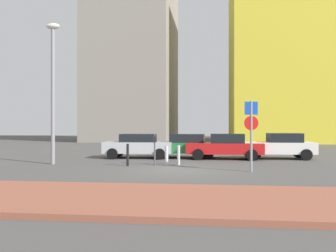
% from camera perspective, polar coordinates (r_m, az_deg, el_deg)
% --- Properties ---
extents(ground_plane, '(120.00, 120.00, 0.00)m').
position_cam_1_polar(ground_plane, '(15.86, 1.24, -6.98)').
color(ground_plane, '#4C4947').
extents(sidewalk_brick, '(40.00, 4.07, 0.14)m').
position_cam_1_polar(sidewalk_brick, '(9.25, -2.91, -11.50)').
color(sidewalk_brick, '#93513D').
rests_on(sidewalk_brick, ground).
extents(parked_car_silver, '(4.15, 2.20, 1.46)m').
position_cam_1_polar(parked_car_silver, '(21.86, -4.72, -3.07)').
color(parked_car_silver, '#B7BABF').
rests_on(parked_car_silver, ground).
extents(parked_car_green, '(4.30, 2.04, 1.45)m').
position_cam_1_polar(parked_car_green, '(22.01, 2.80, -3.09)').
color(parked_car_green, '#237238').
rests_on(parked_car_green, ground).
extents(parked_car_red, '(4.44, 2.04, 1.48)m').
position_cam_1_polar(parked_car_red, '(21.36, 9.04, -3.17)').
color(parked_car_red, red).
rests_on(parked_car_red, ground).
extents(parked_car_white, '(4.21, 1.99, 1.52)m').
position_cam_1_polar(parked_car_white, '(22.19, 17.19, -3.01)').
color(parked_car_white, white).
rests_on(parked_car_white, ground).
extents(parking_sign_post, '(0.60, 0.13, 2.98)m').
position_cam_1_polar(parking_sign_post, '(15.50, 13.05, -0.19)').
color(parking_sign_post, gray).
rests_on(parking_sign_post, ground).
extents(parking_meter, '(0.18, 0.14, 1.43)m').
position_cam_1_polar(parking_meter, '(17.75, -2.12, -3.26)').
color(parking_meter, '#4C4C51').
rests_on(parking_meter, ground).
extents(street_lamp, '(0.70, 0.36, 7.16)m').
position_cam_1_polar(street_lamp, '(19.29, -17.77, 6.75)').
color(street_lamp, gray).
rests_on(street_lamp, ground).
extents(traffic_bollard_near, '(0.15, 0.15, 0.97)m').
position_cam_1_polar(traffic_bollard_near, '(17.95, 1.69, -4.62)').
color(traffic_bollard_near, '#B7B7BC').
rests_on(traffic_bollard_near, ground).
extents(traffic_bollard_mid, '(0.12, 0.12, 1.07)m').
position_cam_1_polar(traffic_bollard_mid, '(17.52, -6.41, -4.58)').
color(traffic_bollard_mid, black).
rests_on(traffic_bollard_mid, ground).
extents(traffic_bollard_far, '(0.17, 0.17, 0.94)m').
position_cam_1_polar(traffic_bollard_far, '(17.74, -0.24, -4.72)').
color(traffic_bollard_far, '#B7B7BC').
rests_on(traffic_bollard_far, ground).
extents(building_colorful_midrise, '(16.90, 12.54, 22.92)m').
position_cam_1_polar(building_colorful_midrise, '(48.61, 20.16, 11.23)').
color(building_colorful_midrise, gold).
rests_on(building_colorful_midrise, ground).
extents(building_under_construction, '(10.76, 15.36, 22.30)m').
position_cam_1_polar(building_under_construction, '(51.16, -5.31, 10.30)').
color(building_under_construction, gray).
rests_on(building_under_construction, ground).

